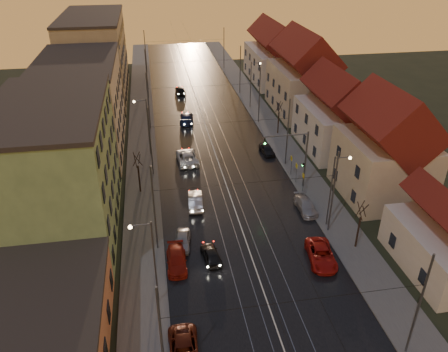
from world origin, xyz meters
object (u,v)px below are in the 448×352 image
driving_car_2 (187,157)px  parked_left_1 (184,351)px  street_lamp_0 (150,256)px  parked_right_1 (306,206)px  driving_car_1 (195,200)px  parked_right_2 (267,149)px  street_lamp_2 (145,122)px  parked_left_2 (177,260)px  parked_left_3 (182,240)px  driving_car_3 (186,118)px  driving_car_0 (211,254)px  street_lamp_1 (334,184)px  street_lamp_3 (253,80)px  traffic_light_mast (298,153)px  driving_car_4 (180,90)px  parked_right_0 (321,255)px

driving_car_2 → parked_left_1: 30.76m
parked_left_1 → driving_car_2: bearing=85.2°
street_lamp_0 → parked_right_1: bearing=33.5°
driving_car_1 → parked_left_1: driving_car_1 is taller
driving_car_1 → parked_left_1: 19.93m
driving_car_1 → driving_car_2: driving_car_2 is taller
parked_right_1 → parked_right_2: parked_right_2 is taller
parked_right_2 → driving_car_2: bearing=179.6°
street_lamp_2 → parked_left_2: bearing=-84.9°
parked_left_3 → parked_right_2: bearing=62.2°
driving_car_3 → parked_right_2: bearing=133.1°
driving_car_1 → parked_left_2: size_ratio=1.01×
driving_car_0 → parked_right_2: bearing=-124.1°
street_lamp_1 → street_lamp_3: (0.00, 36.00, 0.00)m
street_lamp_0 → traffic_light_mast: street_lamp_0 is taller
street_lamp_3 → driving_car_0: 41.70m
driving_car_3 → driving_car_1: bearing=93.7°
street_lamp_1 → driving_car_4: 47.34m
street_lamp_3 → parked_left_3: street_lamp_3 is taller
driving_car_1 → parked_left_2: 10.11m
driving_car_0 → driving_car_2: (-0.28, 20.31, 0.16)m
driving_car_2 → traffic_light_mast: bearing=140.1°
parked_left_3 → parked_right_0: (12.40, -4.41, 0.05)m
street_lamp_1 → driving_car_0: bearing=-165.1°
driving_car_2 → parked_left_1: bearing=80.6°
street_lamp_1 → parked_left_3: bearing=-176.8°
street_lamp_1 → parked_right_2: 18.26m
driving_car_3 → street_lamp_1: bearing=117.8°
parked_left_2 → parked_right_1: size_ratio=1.02×
street_lamp_0 → driving_car_0: (5.33, 4.57, -4.27)m
driving_car_4 → parked_right_0: driving_car_4 is taller
traffic_light_mast → driving_car_4: (-10.57, 37.69, -3.89)m
parked_left_3 → parked_right_0: 13.16m
driving_car_3 → parked_left_1: size_ratio=1.10×
driving_car_0 → driving_car_4: (1.20, 49.11, 0.10)m
driving_car_4 → parked_right_1: 43.82m
street_lamp_0 → street_lamp_3: same height
parked_right_1 → parked_left_2: bearing=-155.0°
driving_car_1 → driving_car_3: size_ratio=0.86×
street_lamp_1 → driving_car_0: 14.00m
driving_car_1 → parked_right_1: 12.13m
driving_car_0 → parked_right_0: size_ratio=0.73×
traffic_light_mast → parked_left_3: size_ratio=1.94×
traffic_light_mast → parked_right_1: 6.35m
street_lamp_1 → parked_left_1: bearing=-139.9°
parked_left_1 → traffic_light_mast: bearing=56.1°
parked_right_0 → parked_right_1: parked_right_0 is taller
driving_car_3 → driving_car_4: (0.23, 14.64, -0.03)m
driving_car_1 → driving_car_4: size_ratio=1.05×
parked_left_3 → driving_car_0: bearing=-38.7°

